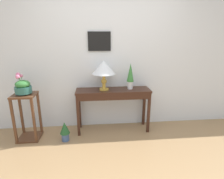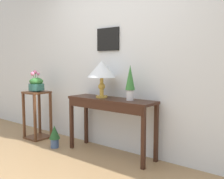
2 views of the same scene
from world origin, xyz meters
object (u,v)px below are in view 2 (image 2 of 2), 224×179
at_px(table_lamp, 102,70).
at_px(potted_plant_floor, 55,135).
at_px(planter_bowl_wide, 36,84).
at_px(console_table, 110,107).
at_px(potted_plant_on_console, 130,81).
at_px(pedestal_stand_left, 37,115).

xyz_separation_m(table_lamp, potted_plant_floor, (-0.66, -0.30, -0.96)).
bearing_deg(table_lamp, planter_bowl_wide, -173.20).
bearing_deg(potted_plant_floor, console_table, 18.40).
xyz_separation_m(planter_bowl_wide, potted_plant_floor, (0.62, -0.14, -0.72)).
bearing_deg(console_table, potted_plant_on_console, 7.75).
bearing_deg(console_table, table_lamp, 171.81).
bearing_deg(potted_plant_floor, pedestal_stand_left, 166.80).
relative_size(console_table, planter_bowl_wide, 3.73).
xyz_separation_m(potted_plant_on_console, pedestal_stand_left, (-1.74, -0.17, -0.63)).
distance_m(console_table, table_lamp, 0.52).
bearing_deg(planter_bowl_wide, table_lamp, 6.80).
bearing_deg(planter_bowl_wide, pedestal_stand_left, -5.97).
bearing_deg(console_table, potted_plant_floor, -161.60).
distance_m(pedestal_stand_left, planter_bowl_wide, 0.51).
xyz_separation_m(pedestal_stand_left, potted_plant_floor, (0.61, -0.14, -0.20)).
bearing_deg(console_table, pedestal_stand_left, -174.83).
distance_m(console_table, pedestal_stand_left, 1.47).
bearing_deg(pedestal_stand_left, table_lamp, 6.82).
height_order(planter_bowl_wide, potted_plant_floor, planter_bowl_wide).
distance_m(table_lamp, planter_bowl_wide, 1.31).
bearing_deg(potted_plant_on_console, pedestal_stand_left, -174.38).
relative_size(pedestal_stand_left, planter_bowl_wide, 2.27).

